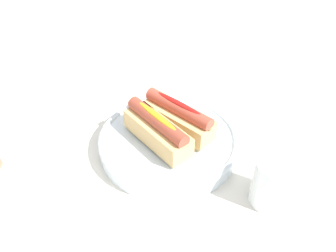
% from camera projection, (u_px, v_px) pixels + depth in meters
% --- Properties ---
extents(ground_plane, '(2.40, 2.40, 0.00)m').
position_uv_depth(ground_plane, '(169.00, 149.00, 0.72)').
color(ground_plane, silver).
extents(serving_bowl, '(0.27, 0.27, 0.04)m').
position_uv_depth(serving_bowl, '(168.00, 140.00, 0.71)').
color(serving_bowl, silver).
rests_on(serving_bowl, ground_plane).
extents(hotdog_front, '(0.15, 0.06, 0.06)m').
position_uv_depth(hotdog_front, '(178.00, 117.00, 0.69)').
color(hotdog_front, '#DBB270').
rests_on(hotdog_front, serving_bowl).
extents(hotdog_back, '(0.16, 0.08, 0.06)m').
position_uv_depth(hotdog_back, '(157.00, 129.00, 0.66)').
color(hotdog_back, '#DBB270').
rests_on(hotdog_back, serving_bowl).
extents(water_glass, '(0.07, 0.07, 0.09)m').
position_uv_depth(water_glass, '(272.00, 184.00, 0.59)').
color(water_glass, white).
rests_on(water_glass, ground_plane).
extents(paper_towel_roll, '(0.11, 0.11, 0.13)m').
position_uv_depth(paper_towel_roll, '(5.00, 196.00, 0.54)').
color(paper_towel_roll, white).
rests_on(paper_towel_roll, ground_plane).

